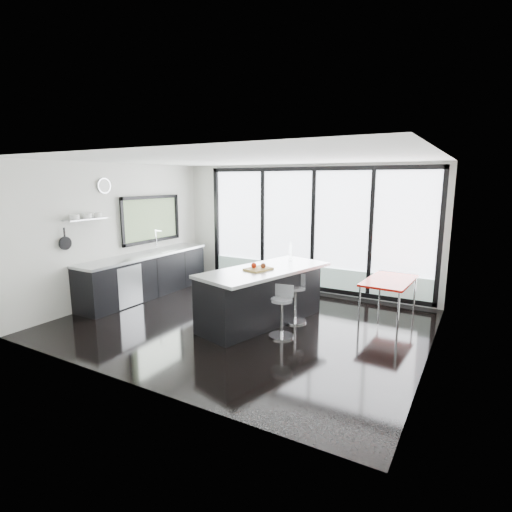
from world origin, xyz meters
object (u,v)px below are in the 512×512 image
Objects in this scene: bar_stool_near at (281,318)px; red_table at (388,298)px; island at (262,295)px; bar_stool_far at (295,304)px.

bar_stool_near is 0.48× the size of red_table.
island is 2.32m from red_table.
red_table is at bearing 36.51° from island.
red_table is (1.86, 1.38, -0.15)m from island.
island is 1.96× the size of red_table.
bar_stool_far is (-0.10, 0.73, 0.01)m from bar_stool_near.
island reaches higher than bar_stool_far.
red_table is at bearing 20.73° from bar_stool_far.
bar_stool_near is 2.20m from red_table.
island is 4.08× the size of bar_stool_near.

